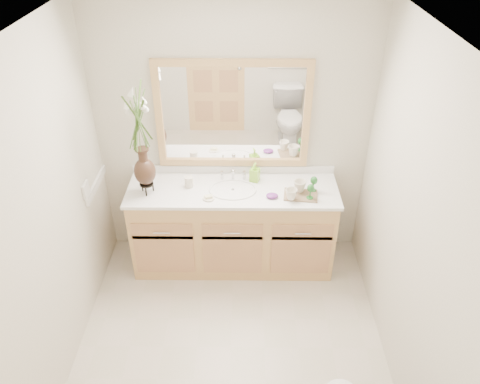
{
  "coord_description": "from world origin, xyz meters",
  "views": [
    {
      "loc": [
        0.09,
        -2.38,
        3.07
      ],
      "look_at": [
        0.07,
        0.65,
        1.04
      ],
      "focal_mm": 35.0,
      "sensor_mm": 36.0,
      "label": 1
    }
  ],
  "objects_px": {
    "tumbler": "(189,182)",
    "soap_bottle": "(255,173)",
    "tray": "(301,195)",
    "flower_vase": "(139,130)"
  },
  "relations": [
    {
      "from": "flower_vase",
      "to": "tray",
      "type": "height_order",
      "value": "flower_vase"
    },
    {
      "from": "tumbler",
      "to": "tray",
      "type": "bearing_deg",
      "value": -8.16
    },
    {
      "from": "tumbler",
      "to": "soap_bottle",
      "type": "height_order",
      "value": "soap_bottle"
    },
    {
      "from": "soap_bottle",
      "to": "tray",
      "type": "relative_size",
      "value": 0.56
    },
    {
      "from": "tray",
      "to": "flower_vase",
      "type": "bearing_deg",
      "value": -174.87
    },
    {
      "from": "soap_bottle",
      "to": "tray",
      "type": "distance_m",
      "value": 0.46
    },
    {
      "from": "tumbler",
      "to": "soap_bottle",
      "type": "relative_size",
      "value": 0.61
    },
    {
      "from": "flower_vase",
      "to": "tumbler",
      "type": "bearing_deg",
      "value": 15.55
    },
    {
      "from": "flower_vase",
      "to": "soap_bottle",
      "type": "height_order",
      "value": "flower_vase"
    },
    {
      "from": "flower_vase",
      "to": "soap_bottle",
      "type": "distance_m",
      "value": 1.08
    }
  ]
}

